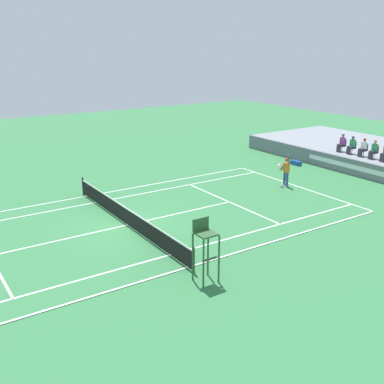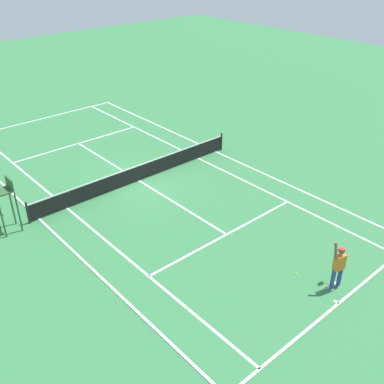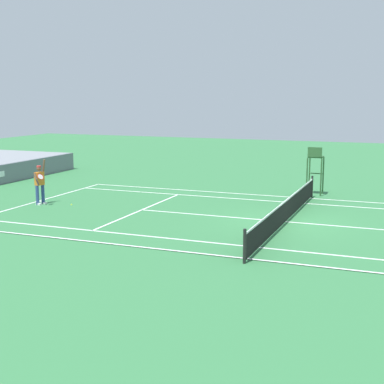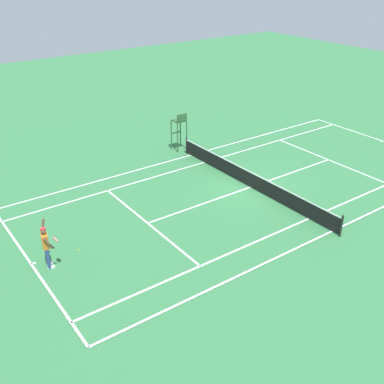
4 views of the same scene
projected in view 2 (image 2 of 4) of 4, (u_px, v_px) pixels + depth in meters
name	position (u px, v px, depth m)	size (l,w,h in m)	color
ground_plane	(139.00, 181.00, 23.36)	(80.00, 80.00, 0.00)	#337542
court	(139.00, 181.00, 23.36)	(11.08, 23.88, 0.03)	#337542
net	(139.00, 172.00, 23.10)	(11.98, 0.10, 1.07)	black
tennis_player	(338.00, 267.00, 15.80)	(0.83, 0.61, 2.08)	navy
tennis_ball	(296.00, 273.00, 16.97)	(0.07, 0.07, 0.07)	#D1E533
umpire_chair	(6.00, 199.00, 18.76)	(0.77, 0.77, 2.44)	#2D562D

